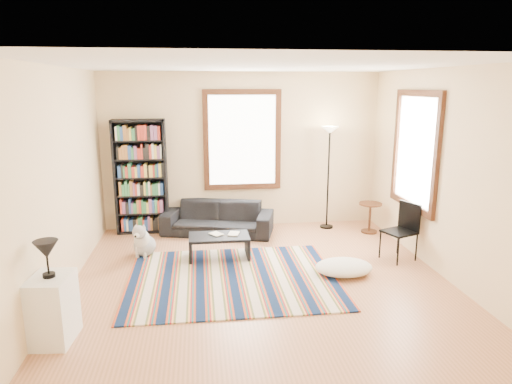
{
  "coord_description": "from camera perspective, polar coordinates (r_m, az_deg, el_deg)",
  "views": [
    {
      "loc": [
        -0.78,
        -5.69,
        2.56
      ],
      "look_at": [
        0.0,
        0.5,
        1.1
      ],
      "focal_mm": 32.0,
      "sensor_mm": 36.0,
      "label": 1
    }
  ],
  "objects": [
    {
      "name": "floor",
      "position": [
        6.31,
        0.58,
        -11.27
      ],
      "size": [
        5.0,
        5.0,
        0.1
      ],
      "primitive_type": "cube",
      "color": "tan",
      "rests_on": "ground"
    },
    {
      "name": "ceiling",
      "position": [
        5.75,
        0.65,
        16.06
      ],
      "size": [
        5.0,
        5.0,
        0.1
      ],
      "primitive_type": "cube",
      "color": "white",
      "rests_on": "floor"
    },
    {
      "name": "wall_back",
      "position": [
        8.36,
        -1.77,
        5.19
      ],
      "size": [
        5.0,
        0.1,
        2.8
      ],
      "primitive_type": "cube",
      "color": "beige",
      "rests_on": "floor"
    },
    {
      "name": "wall_front",
      "position": [
        3.44,
        6.43,
        -6.64
      ],
      "size": [
        5.0,
        0.1,
        2.8
      ],
      "primitive_type": "cube",
      "color": "beige",
      "rests_on": "floor"
    },
    {
      "name": "wall_left",
      "position": [
        6.07,
        -23.98,
        1.0
      ],
      "size": [
        0.1,
        5.0,
        2.8
      ],
      "primitive_type": "cube",
      "color": "beige",
      "rests_on": "floor"
    },
    {
      "name": "wall_right",
      "position": [
        6.7,
        22.79,
        2.16
      ],
      "size": [
        0.1,
        5.0,
        2.8
      ],
      "primitive_type": "cube",
      "color": "beige",
      "rests_on": "floor"
    },
    {
      "name": "window_back",
      "position": [
        8.25,
        -1.73,
        6.48
      ],
      "size": [
        1.2,
        0.06,
        1.6
      ],
      "primitive_type": "cube",
      "color": "white",
      "rests_on": "wall_back"
    },
    {
      "name": "window_right",
      "position": [
        7.32,
        19.31,
        4.9
      ],
      "size": [
        0.06,
        1.2,
        1.6
      ],
      "primitive_type": "cube",
      "color": "white",
      "rests_on": "wall_right"
    },
    {
      "name": "rug",
      "position": [
        6.3,
        -2.93,
        -10.72
      ],
      "size": [
        2.8,
        2.24,
        0.02
      ],
      "primitive_type": "cube",
      "color": "#0C1C3D",
      "rests_on": "floor"
    },
    {
      "name": "sofa",
      "position": [
        8.08,
        -4.81,
        -3.28
      ],
      "size": [
        2.04,
        1.22,
        0.56
      ],
      "primitive_type": "imported",
      "rotation": [
        0.0,
        0.0,
        -0.26
      ],
      "color": "black",
      "rests_on": "floor"
    },
    {
      "name": "bookshelf",
      "position": [
        8.23,
        -14.19,
        1.83
      ],
      "size": [
        0.9,
        0.3,
        2.0
      ],
      "primitive_type": "cube",
      "color": "black",
      "rests_on": "floor"
    },
    {
      "name": "coffee_table",
      "position": [
        6.97,
        -4.62,
        -6.84
      ],
      "size": [
        1.02,
        0.79,
        0.36
      ],
      "primitive_type": "cube",
      "rotation": [
        0.0,
        0.0,
        0.37
      ],
      "color": "black",
      "rests_on": "floor"
    },
    {
      "name": "book_a",
      "position": [
        6.9,
        -5.48,
        -5.39
      ],
      "size": [
        0.25,
        0.24,
        0.02
      ],
      "primitive_type": "imported",
      "rotation": [
        0.0,
        0.0,
        0.61
      ],
      "color": "beige",
      "rests_on": "coffee_table"
    },
    {
      "name": "book_b",
      "position": [
        6.96,
        -3.43,
        -5.21
      ],
      "size": [
        0.21,
        0.25,
        0.02
      ],
      "primitive_type": "imported",
      "rotation": [
        0.0,
        0.0,
        -0.26
      ],
      "color": "beige",
      "rests_on": "coffee_table"
    },
    {
      "name": "floor_cushion",
      "position": [
        6.53,
        10.91,
        -9.21
      ],
      "size": [
        0.86,
        0.68,
        0.2
      ],
      "primitive_type": "ellipsoid",
      "rotation": [
        0.0,
        0.0,
        -0.11
      ],
      "color": "white",
      "rests_on": "floor"
    },
    {
      "name": "floor_lamp",
      "position": [
        8.33,
        9.01,
        1.73
      ],
      "size": [
        0.38,
        0.38,
        1.86
      ],
      "primitive_type": null,
      "rotation": [
        0.0,
        0.0,
        0.3
      ],
      "color": "black",
      "rests_on": "floor"
    },
    {
      "name": "side_table",
      "position": [
        8.36,
        14.03,
        -3.14
      ],
      "size": [
        0.43,
        0.43,
        0.54
      ],
      "primitive_type": "cylinder",
      "rotation": [
        0.0,
        0.0,
        -0.07
      ],
      "color": "#401F10",
      "rests_on": "floor"
    },
    {
      "name": "folding_chair",
      "position": [
        7.15,
        17.45,
        -4.79
      ],
      "size": [
        0.54,
        0.53,
        0.86
      ],
      "primitive_type": "cube",
      "rotation": [
        0.0,
        0.0,
        0.39
      ],
      "color": "black",
      "rests_on": "floor"
    },
    {
      "name": "white_cabinet",
      "position": [
        5.2,
        -24.07,
        -13.22
      ],
      "size": [
        0.43,
        0.53,
        0.7
      ],
      "primitive_type": "cube",
      "rotation": [
        0.0,
        0.0,
        -0.1
      ],
      "color": "white",
      "rests_on": "floor"
    },
    {
      "name": "table_lamp",
      "position": [
        4.99,
        -24.65,
        -7.63
      ],
      "size": [
        0.3,
        0.3,
        0.38
      ],
      "primitive_type": null,
      "rotation": [
        0.0,
        0.0,
        0.28
      ],
      "color": "black",
      "rests_on": "white_cabinet"
    },
    {
      "name": "dog",
      "position": [
        7.23,
        -13.78,
        -5.73
      ],
      "size": [
        0.5,
        0.61,
        0.53
      ],
      "primitive_type": null,
      "rotation": [
        0.0,
        0.0,
        -0.27
      ],
      "color": "silver",
      "rests_on": "floor"
    }
  ]
}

